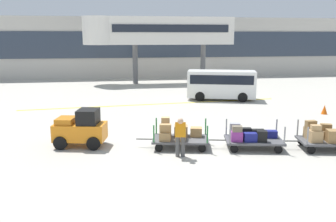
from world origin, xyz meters
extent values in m
plane|color=#B2ADA0|center=(0.00, 0.00, 0.00)|extent=(120.00, 120.00, 0.00)
cube|color=yellow|center=(-0.08, 8.89, 0.00)|extent=(17.56, 1.83, 0.01)
cube|color=#BCB7AD|center=(0.00, 26.00, 3.29)|extent=(56.97, 2.40, 6.59)
cube|color=#2D3847|center=(0.00, 24.75, 3.62)|extent=(54.12, 0.12, 2.80)
cube|color=silver|center=(2.73, 20.00, 5.04)|extent=(12.20, 2.20, 2.60)
cylinder|color=silver|center=(-3.97, 20.00, 5.04)|extent=(3.00, 3.00, 2.60)
cube|color=#1E232D|center=(2.73, 18.86, 5.24)|extent=(10.98, 0.08, 0.70)
cylinder|color=#59595B|center=(-0.62, 20.00, 1.87)|extent=(0.50, 0.50, 3.74)
cylinder|color=#59595B|center=(6.09, 20.00, 1.87)|extent=(0.50, 0.50, 3.74)
cube|color=orange|center=(-4.33, -0.10, 0.63)|extent=(2.28, 1.50, 0.70)
cube|color=black|center=(-3.97, -0.18, 1.28)|extent=(0.98, 1.13, 0.60)
cube|color=orange|center=(-4.89, 0.01, 1.10)|extent=(0.88, 1.06, 0.24)
cylinder|color=black|center=(-4.89, 0.55, 0.28)|extent=(0.58, 0.29, 0.56)
cylinder|color=black|center=(-5.10, -0.48, 0.28)|extent=(0.58, 0.29, 0.56)
cylinder|color=black|center=(-3.55, 0.27, 0.28)|extent=(0.58, 0.29, 0.56)
cylinder|color=black|center=(-3.76, -0.75, 0.28)|extent=(0.58, 0.29, 0.56)
cube|color=#4C4C4F|center=(-0.21, -0.96, 0.36)|extent=(2.54, 1.84, 0.08)
cylinder|color=#237033|center=(-1.12, -0.11, 0.75)|extent=(0.06, 0.06, 0.70)
cylinder|color=#237033|center=(-1.38, -1.37, 0.75)|extent=(0.06, 0.06, 0.70)
cylinder|color=#237033|center=(0.95, -0.54, 0.75)|extent=(0.06, 0.06, 0.70)
cylinder|color=#237033|center=(0.69, -1.80, 0.75)|extent=(0.06, 0.06, 0.70)
cylinder|color=black|center=(-0.94, -0.20, 0.16)|extent=(0.33, 0.16, 0.32)
cylinder|color=black|center=(-1.18, -1.36, 0.16)|extent=(0.33, 0.16, 0.32)
cylinder|color=black|center=(0.75, -0.55, 0.16)|extent=(0.33, 0.16, 0.32)
cylinder|color=black|center=(0.51, -1.71, 0.16)|extent=(0.33, 0.16, 0.32)
cylinder|color=#333333|center=(-1.68, -0.65, 0.34)|extent=(0.70, 0.19, 0.05)
cube|color=olive|center=(-0.79, -0.56, 0.64)|extent=(0.53, 0.47, 0.48)
cube|color=#9E7A4C|center=(-0.89, -1.15, 0.57)|extent=(0.56, 0.59, 0.34)
cube|color=#9E7A4C|center=(-0.14, -0.62, 0.63)|extent=(0.64, 0.58, 0.45)
cube|color=tan|center=(-0.27, -1.22, 0.59)|extent=(0.53, 0.60, 0.38)
cube|color=#A87F4C|center=(0.49, -0.78, 0.59)|extent=(0.57, 0.52, 0.38)
cube|color=tan|center=(-0.79, -0.56, 1.05)|extent=(0.39, 0.35, 0.34)
cube|color=#A87F4C|center=(-0.89, -1.15, 0.90)|extent=(0.50, 0.36, 0.32)
cube|color=#4C4C4F|center=(2.72, -1.56, 0.36)|extent=(2.54, 1.84, 0.08)
cylinder|color=gray|center=(1.82, -0.72, 0.75)|extent=(0.06, 0.06, 0.70)
cylinder|color=gray|center=(1.56, -1.98, 0.75)|extent=(0.06, 0.06, 0.70)
cylinder|color=gray|center=(3.89, -1.15, 0.75)|extent=(0.06, 0.06, 0.70)
cylinder|color=gray|center=(3.63, -2.41, 0.75)|extent=(0.06, 0.06, 0.70)
cylinder|color=black|center=(2.00, -0.81, 0.16)|extent=(0.33, 0.16, 0.32)
cylinder|color=black|center=(1.76, -1.97, 0.16)|extent=(0.33, 0.16, 0.32)
cylinder|color=black|center=(3.69, -1.16, 0.16)|extent=(0.33, 0.16, 0.32)
cylinder|color=black|center=(3.45, -2.32, 0.16)|extent=(0.33, 0.16, 0.32)
cylinder|color=#333333|center=(1.26, -1.26, 0.34)|extent=(0.70, 0.19, 0.05)
cube|color=navy|center=(2.06, -1.10, 0.56)|extent=(0.54, 0.48, 0.32)
cube|color=#8C338C|center=(1.92, -1.75, 0.60)|extent=(0.51, 0.42, 0.41)
cube|color=black|center=(2.53, -1.19, 0.59)|extent=(0.48, 0.37, 0.38)
cube|color=navy|center=(2.44, -1.88, 0.58)|extent=(0.54, 0.38, 0.36)
cube|color=black|center=(2.99, -1.33, 0.57)|extent=(0.57, 0.38, 0.34)
cube|color=black|center=(2.89, -1.96, 0.62)|extent=(0.48, 0.41, 0.45)
cube|color=navy|center=(3.52, -1.46, 0.55)|extent=(0.52, 0.40, 0.30)
cube|color=#99999E|center=(2.06, -1.10, 0.85)|extent=(0.49, 0.40, 0.26)
cube|color=#726651|center=(1.92, -1.75, 0.92)|extent=(0.44, 0.37, 0.22)
cube|color=#4C4C4F|center=(5.66, -2.17, 0.36)|extent=(2.54, 1.84, 0.08)
cylinder|color=gray|center=(4.76, -1.33, 0.75)|extent=(0.06, 0.06, 0.70)
cylinder|color=gray|center=(4.49, -2.59, 0.75)|extent=(0.06, 0.06, 0.70)
cylinder|color=black|center=(4.94, -1.42, 0.16)|extent=(0.33, 0.16, 0.32)
cylinder|color=black|center=(4.70, -2.58, 0.16)|extent=(0.33, 0.16, 0.32)
cylinder|color=#333333|center=(4.19, -1.87, 0.34)|extent=(0.70, 0.19, 0.05)
cube|color=#9E7A4C|center=(5.08, -1.78, 0.62)|extent=(0.48, 0.56, 0.45)
cube|color=tan|center=(4.99, -2.30, 0.64)|extent=(0.52, 0.45, 0.47)
cube|color=olive|center=(5.69, -1.90, 0.57)|extent=(0.54, 0.55, 0.35)
cube|color=olive|center=(5.62, -2.48, 0.65)|extent=(0.54, 0.57, 0.50)
cube|color=olive|center=(5.08, -1.78, 0.99)|extent=(0.43, 0.26, 0.30)
cube|color=tan|center=(4.99, -2.30, 0.98)|extent=(0.44, 0.36, 0.22)
cube|color=olive|center=(5.69, -1.90, 0.88)|extent=(0.50, 0.41, 0.26)
cylinder|color=#4C4C4C|center=(-0.55, -2.06, 0.41)|extent=(0.16, 0.16, 0.82)
cylinder|color=#4C4C4C|center=(-0.35, -2.10, 0.41)|extent=(0.16, 0.16, 0.82)
cube|color=orange|center=(-0.47, -2.18, 1.09)|extent=(0.47, 0.49, 0.61)
sphere|color=tan|center=(-0.49, -2.30, 1.45)|extent=(0.22, 0.22, 0.22)
cube|color=white|center=(4.90, 9.98, 1.15)|extent=(5.14, 3.20, 1.90)
cube|color=black|center=(4.90, 9.98, 1.55)|extent=(4.79, 3.12, 0.64)
cylinder|color=black|center=(3.22, 9.57, 0.34)|extent=(0.72, 0.42, 0.68)
cylinder|color=black|center=(6.07, 8.71, 0.34)|extent=(0.72, 0.42, 0.68)
cone|color=#EA590F|center=(9.46, 4.17, 0.28)|extent=(0.36, 0.36, 0.55)
camera|label=1|loc=(-2.98, -15.11, 4.54)|focal=38.68mm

